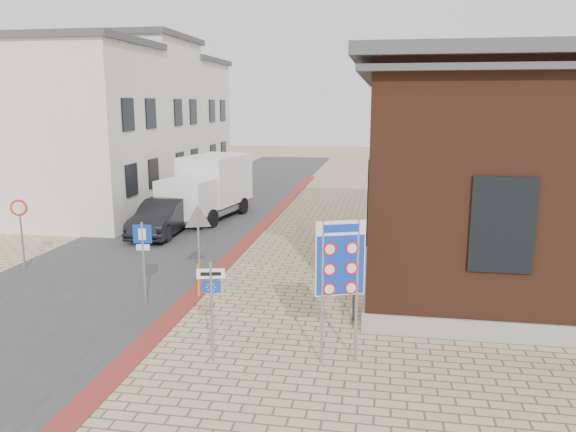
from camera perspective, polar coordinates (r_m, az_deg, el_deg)
The scene contains 16 objects.
ground at distance 13.56m, azimuth -5.48°, elevation -12.52°, with size 120.00×120.00×0.00m, color tan.
road_strip at distance 28.88m, azimuth -8.31°, elevation 0.36°, with size 7.00×60.00×0.02m, color #38383A.
curb_strip at distance 23.24m, azimuth -3.85°, elevation -2.23°, with size 0.60×40.00×0.02m, color maroon.
brick_building at distance 19.88m, azimuth 26.27°, elevation 4.45°, with size 13.00×13.00×6.80m.
townhouse_near at distance 27.93m, azimuth -21.40°, elevation 7.93°, with size 7.40×6.40×8.30m.
townhouse_mid at distance 33.21m, azimuth -16.10°, elevation 9.39°, with size 7.40×6.40×9.10m.
townhouse_far at distance 38.72m, azimuth -12.21°, elevation 9.21°, with size 7.40×6.40×8.30m.
bike_rack at distance 15.10m, azimuth 6.61°, elevation -8.92°, with size 0.08×1.80×0.60m.
sedan at distance 24.27m, azimuth -12.67°, elevation -0.14°, with size 1.58×4.52×1.49m, color black.
box_truck at distance 27.18m, azimuth -8.09°, elevation 2.95°, with size 3.20×6.01×2.98m.
border_sign at distance 11.77m, azimuth 5.33°, elevation -4.57°, with size 1.02×0.41×3.13m.
essen_sign at distance 12.11m, azimuth -7.78°, elevation -8.20°, with size 0.59×0.18×2.21m.
parking_sign at distance 15.84m, azimuth -14.51°, elevation -3.30°, with size 0.51×0.10×2.32m.
yield_sign at distance 16.73m, azimuth -9.12°, elevation -1.04°, with size 0.85×0.38×2.52m.
speed_sign at distance 20.63m, azimuth -25.53°, elevation -0.61°, with size 0.54×0.19×2.37m.
bollard at distance 16.39m, azimuth -9.08°, elevation -6.49°, with size 0.09×0.09×0.98m, color orange.
Camera 1 is at (3.31, -11.95, 5.49)m, focal length 35.00 mm.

